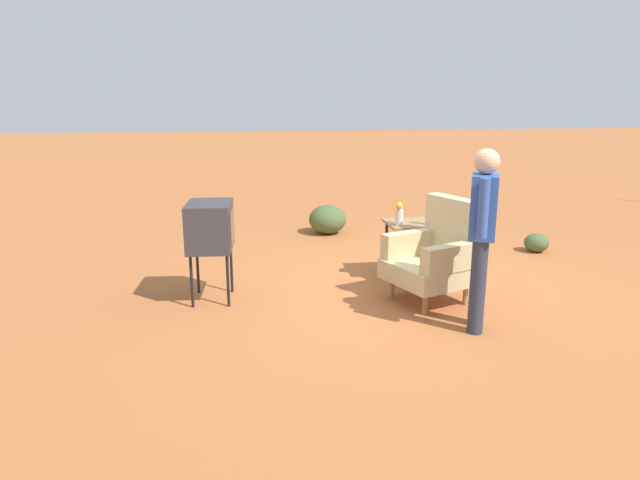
# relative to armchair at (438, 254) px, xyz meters

# --- Properties ---
(ground_plane) EXTENTS (60.00, 60.00, 0.00)m
(ground_plane) POSITION_rel_armchair_xyz_m (-0.26, -0.26, -0.50)
(ground_plane) COLOR #AD6033
(armchair) EXTENTS (0.99, 1.00, 1.06)m
(armchair) POSITION_rel_armchair_xyz_m (0.00, 0.00, 0.00)
(armchair) COLOR #937047
(armchair) RESTS_ON ground
(side_table) EXTENTS (0.56, 0.56, 0.66)m
(side_table) POSITION_rel_armchair_xyz_m (-0.79, -0.04, 0.06)
(side_table) COLOR black
(side_table) RESTS_ON ground
(tv_on_stand) EXTENTS (0.63, 0.49, 1.03)m
(tv_on_stand) POSITION_rel_armchair_xyz_m (-0.36, -2.30, 0.28)
(tv_on_stand) COLOR black
(tv_on_stand) RESTS_ON ground
(person_standing) EXTENTS (0.52, 0.35, 1.64)m
(person_standing) POSITION_rel_armchair_xyz_m (0.78, 0.10, 0.44)
(person_standing) COLOR #2D3347
(person_standing) RESTS_ON ground
(bottle_tall_amber) EXTENTS (0.07, 0.07, 0.30)m
(bottle_tall_amber) POSITION_rel_armchair_xyz_m (-0.63, 0.16, 0.31)
(bottle_tall_amber) COLOR brown
(bottle_tall_amber) RESTS_ON side_table
(bottle_short_clear) EXTENTS (0.06, 0.06, 0.20)m
(bottle_short_clear) POSITION_rel_armchair_xyz_m (-0.75, -0.19, 0.26)
(bottle_short_clear) COLOR silver
(bottle_short_clear) RESTS_ON side_table
(flower_vase) EXTENTS (0.15, 0.10, 0.27)m
(flower_vase) POSITION_rel_armchair_xyz_m (-0.65, -0.23, 0.31)
(flower_vase) COLOR silver
(flower_vase) RESTS_ON side_table
(shrub_near) EXTENTS (0.58, 0.58, 0.45)m
(shrub_near) POSITION_rel_armchair_xyz_m (-3.07, -0.64, -0.28)
(shrub_near) COLOR #475B33
(shrub_near) RESTS_ON ground
(shrub_far) EXTENTS (0.33, 0.33, 0.25)m
(shrub_far) POSITION_rel_armchair_xyz_m (-1.59, 2.02, -0.37)
(shrub_far) COLOR #475B33
(shrub_far) RESTS_ON ground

